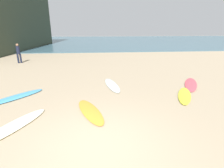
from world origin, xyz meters
The scene contains 9 objects.
ground_plane centered at (0.00, 0.00, 0.00)m, with size 120.00×120.00×0.00m, color tan.
ocean_water centered at (0.00, 37.27, 0.04)m, with size 120.00×40.00×0.08m, color #426675.
surfboard_0 centered at (-0.20, 1.92, 0.04)m, with size 0.60×2.15×0.07m, color #F59F30.
surfboard_1 centered at (0.85, 4.77, 0.04)m, with size 0.54×2.37×0.08m, color white.
surfboard_3 centered at (-3.44, 3.49, 0.04)m, with size 0.54×2.58×0.09m, color #4A9FD2.
surfboard_4 centered at (4.98, 4.52, 0.04)m, with size 0.59×2.52×0.08m, color #E34E5B.
surfboard_5 centered at (-2.49, 1.13, 0.04)m, with size 0.59×2.48×0.08m, color #F0EEC9.
surfboard_6 centered at (3.88, 3.06, 0.04)m, with size 0.53×2.20×0.08m, color yellow.
beachgoer_near centered at (-6.36, 11.53, 0.89)m, with size 0.38×0.38×1.62m.
Camera 1 is at (0.04, -3.67, 2.86)m, focal length 27.75 mm.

